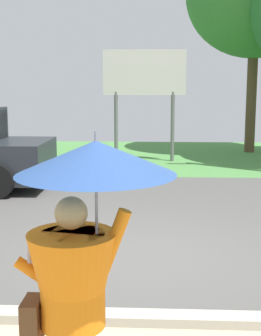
{
  "coord_description": "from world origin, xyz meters",
  "views": [
    {
      "loc": [
        0.21,
        -6.65,
        2.42
      ],
      "look_at": [
        -0.16,
        1.0,
        1.1
      ],
      "focal_mm": 51.76,
      "sensor_mm": 36.0,
      "label": 1
    }
  ],
  "objects": [
    {
      "name": "roadside_billboard",
      "position": [
        -0.11,
        8.77,
        2.55
      ],
      "size": [
        2.6,
        0.12,
        3.5
      ],
      "color": "slate",
      "rests_on": "ground_plane"
    },
    {
      "name": "monk_pedestrian",
      "position": [
        -0.29,
        -3.59,
        1.12
      ],
      "size": [
        1.1,
        1.05,
        2.13
      ],
      "rotation": [
        0.0,
        0.0,
        -0.14
      ],
      "color": "orange",
      "rests_on": "ground_plane"
    },
    {
      "name": "ground_plane",
      "position": [
        0.0,
        2.95,
        -0.05
      ],
      "size": [
        40.0,
        22.0,
        0.2
      ],
      "color": "#565451"
    }
  ]
}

